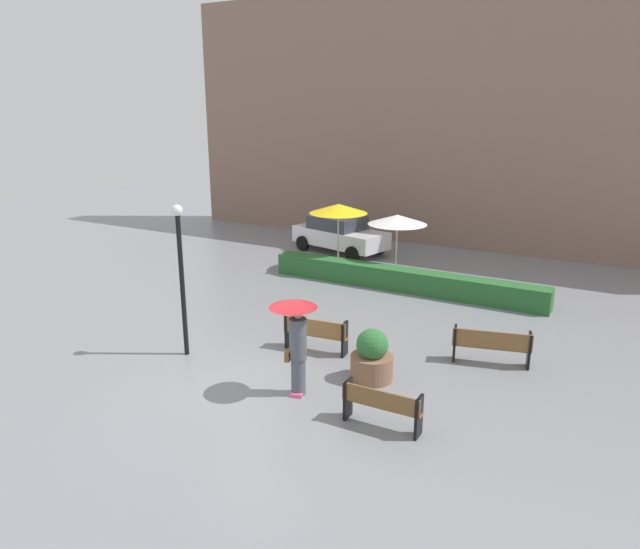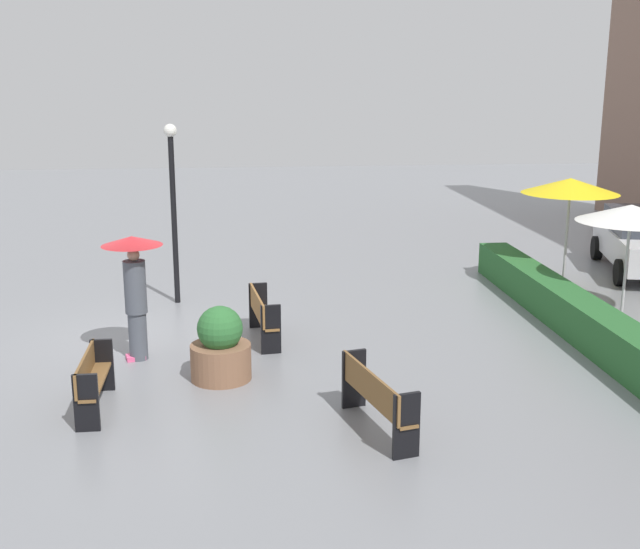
% 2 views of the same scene
% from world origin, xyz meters
% --- Properties ---
extents(ground_plane, '(60.00, 60.00, 0.00)m').
position_xyz_m(ground_plane, '(0.00, 0.00, 0.00)').
color(ground_plane, gray).
extents(bench_mid_center, '(1.73, 0.54, 0.91)m').
position_xyz_m(bench_mid_center, '(0.09, 2.38, 0.53)').
color(bench_mid_center, olive).
rests_on(bench_mid_center, ground).
extents(bench_near_right, '(1.63, 0.36, 0.85)m').
position_xyz_m(bench_near_right, '(3.08, -0.24, 0.51)').
color(bench_near_right, brown).
rests_on(bench_near_right, ground).
extents(bench_far_right, '(1.90, 0.80, 0.90)m').
position_xyz_m(bench_far_right, '(4.26, 3.80, 0.53)').
color(bench_far_right, brown).
rests_on(bench_far_right, ground).
extents(pedestrian_with_umbrella, '(1.05, 1.05, 2.18)m').
position_xyz_m(pedestrian_with_umbrella, '(0.87, 0.17, 1.45)').
color(pedestrian_with_umbrella, '#4C515B').
rests_on(pedestrian_with_umbrella, ground).
extents(planter_pot, '(0.99, 0.99, 1.24)m').
position_xyz_m(planter_pot, '(2.03, 1.63, 0.53)').
color(planter_pot, brown).
rests_on(planter_pot, ground).
extents(lamp_post, '(0.28, 0.28, 3.88)m').
position_xyz_m(lamp_post, '(-2.71, 0.61, 2.38)').
color(lamp_post, black).
rests_on(lamp_post, ground).
extents(patio_umbrella_yellow, '(2.20, 2.20, 2.59)m').
position_xyz_m(patio_umbrella_yellow, '(-2.99, 9.56, 2.41)').
color(patio_umbrella_yellow, silver).
rests_on(patio_umbrella_yellow, ground).
extents(patio_umbrella_white, '(2.17, 2.17, 2.33)m').
position_xyz_m(patio_umbrella_white, '(-0.73, 9.89, 2.15)').
color(patio_umbrella_white, silver).
rests_on(patio_umbrella_white, ground).
extents(hedge_strip, '(9.76, 0.70, 0.75)m').
position_xyz_m(hedge_strip, '(0.13, 8.40, 0.38)').
color(hedge_strip, '#28602D').
rests_on(hedge_strip, ground).
extents(building_facade, '(28.00, 1.20, 11.12)m').
position_xyz_m(building_facade, '(0.00, 16.00, 5.56)').
color(building_facade, '#846656').
rests_on(building_facade, ground).
extents(parked_car, '(4.50, 2.76, 1.57)m').
position_xyz_m(parked_car, '(-4.29, 12.20, 0.82)').
color(parked_car, silver).
rests_on(parked_car, ground).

